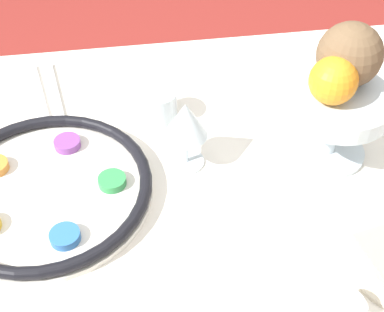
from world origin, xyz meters
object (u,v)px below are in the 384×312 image
at_px(seder_plate, 46,189).
at_px(cup_near, 159,105).
at_px(fruit_stand, 336,110).
at_px(coconut, 350,55).
at_px(orange_fruit, 333,81).
at_px(wine_glass, 186,122).

xyz_separation_m(seder_plate, cup_near, (0.20, 0.17, 0.01)).
distance_m(fruit_stand, coconut, 0.09).
bearing_deg(orange_fruit, coconut, 48.06).
relative_size(seder_plate, wine_glass, 2.68).
xyz_separation_m(fruit_stand, cup_near, (-0.28, 0.14, -0.07)).
bearing_deg(orange_fruit, seder_plate, -177.86).
bearing_deg(wine_glass, seder_plate, -169.94).
xyz_separation_m(wine_glass, fruit_stand, (0.25, -0.01, 0.01)).
bearing_deg(orange_fruit, wine_glass, 173.80).
distance_m(fruit_stand, cup_near, 0.32).
height_order(wine_glass, coconut, coconut).
distance_m(wine_glass, fruit_stand, 0.25).
distance_m(seder_plate, fruit_stand, 0.49).
bearing_deg(seder_plate, wine_glass, 10.06).
xyz_separation_m(coconut, cup_near, (-0.29, 0.11, -0.15)).
bearing_deg(fruit_stand, seder_plate, -176.48).
relative_size(wine_glass, cup_near, 1.90).
bearing_deg(orange_fruit, fruit_stand, 29.01).
relative_size(seder_plate, fruit_stand, 1.94).
bearing_deg(fruit_stand, wine_glass, 177.24).
bearing_deg(fruit_stand, cup_near, 153.68).
relative_size(wine_glass, orange_fruit, 1.70).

